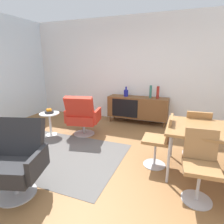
# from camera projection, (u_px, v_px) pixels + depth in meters

# --- Properties ---
(ground_plane) EXTENTS (8.32, 8.32, 0.00)m
(ground_plane) POSITION_uv_depth(u_px,v_px,m) (98.00, 163.00, 3.05)
(ground_plane) COLOR olive
(wall_back) EXTENTS (6.80, 0.12, 2.80)m
(wall_back) POSITION_uv_depth(u_px,v_px,m) (137.00, 70.00, 5.02)
(wall_back) COLOR white
(wall_back) RESTS_ON ground_plane
(sideboard) EXTENTS (1.60, 0.45, 0.72)m
(sideboard) POSITION_uv_depth(u_px,v_px,m) (138.00, 107.00, 4.96)
(sideboard) COLOR brown
(sideboard) RESTS_ON ground_plane
(vase_cobalt) EXTENTS (0.12, 0.12, 0.26)m
(vase_cobalt) POSITION_uv_depth(u_px,v_px,m) (126.00, 93.00, 4.98)
(vase_cobalt) COLOR navy
(vase_cobalt) RESTS_ON sideboard
(vase_sculptural_dark) EXTENTS (0.06, 0.06, 0.33)m
(vase_sculptural_dark) POSITION_uv_depth(u_px,v_px,m) (151.00, 92.00, 4.74)
(vase_sculptural_dark) COLOR #337266
(vase_sculptural_dark) RESTS_ON sideboard
(vase_ceramic_small) EXTENTS (0.07, 0.07, 0.31)m
(vase_ceramic_small) POSITION_uv_depth(u_px,v_px,m) (158.00, 92.00, 4.67)
(vase_ceramic_small) COLOR maroon
(vase_ceramic_small) RESTS_ON sideboard
(dining_chair_near_window) EXTENTS (0.43, 0.41, 0.86)m
(dining_chair_near_window) POSITION_uv_depth(u_px,v_px,m) (160.00, 139.00, 2.86)
(dining_chair_near_window) COLOR #9E7042
(dining_chair_near_window) RESTS_ON ground_plane
(dining_chair_front_left) EXTENTS (0.43, 0.45, 0.86)m
(dining_chair_front_left) POSITION_uv_depth(u_px,v_px,m) (200.00, 163.00, 2.18)
(dining_chair_front_left) COLOR #9E7042
(dining_chair_front_left) RESTS_ON ground_plane
(dining_chair_back_left) EXTENTS (0.42, 0.45, 0.86)m
(dining_chair_back_left) POSITION_uv_depth(u_px,v_px,m) (196.00, 131.00, 3.18)
(dining_chair_back_left) COLOR #9E7042
(dining_chair_back_left) RESTS_ON ground_plane
(lounge_chair_red) EXTENTS (0.81, 0.76, 0.95)m
(lounge_chair_red) POSITION_uv_depth(u_px,v_px,m) (82.00, 116.00, 4.11)
(lounge_chair_red) COLOR red
(lounge_chair_red) RESTS_ON ground_plane
(armchair_black_shell) EXTENTS (0.83, 0.80, 0.95)m
(armchair_black_shell) POSITION_uv_depth(u_px,v_px,m) (15.00, 159.00, 2.29)
(armchair_black_shell) COLOR #262628
(armchair_black_shell) RESTS_ON ground_plane
(side_table_round) EXTENTS (0.44, 0.44, 0.52)m
(side_table_round) POSITION_uv_depth(u_px,v_px,m) (50.00, 121.00, 4.16)
(side_table_round) COLOR white
(side_table_round) RESTS_ON ground_plane
(fruit_bowl) EXTENTS (0.20, 0.20, 0.11)m
(fruit_bowl) POSITION_uv_depth(u_px,v_px,m) (49.00, 111.00, 4.10)
(fruit_bowl) COLOR #262628
(fruit_bowl) RESTS_ON side_table_round
(area_rug) EXTENTS (2.20, 1.70, 0.01)m
(area_rug) POSITION_uv_depth(u_px,v_px,m) (61.00, 155.00, 3.32)
(area_rug) COLOR #595654
(area_rug) RESTS_ON ground_plane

